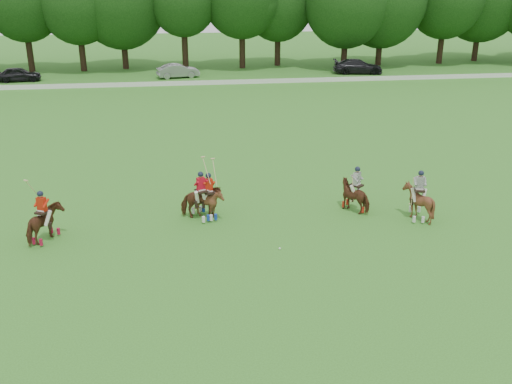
{
  "coord_description": "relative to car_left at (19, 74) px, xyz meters",
  "views": [
    {
      "loc": [
        -1.02,
        -19.53,
        10.71
      ],
      "look_at": [
        2.23,
        4.2,
        1.4
      ],
      "focal_mm": 40.0,
      "sensor_mm": 36.0,
      "label": 1
    }
  ],
  "objects": [
    {
      "name": "ground",
      "position": [
        17.31,
        -42.5,
        -0.74
      ],
      "size": [
        180.0,
        180.0,
        0.0
      ],
      "primitive_type": "plane",
      "color": "#31661D",
      "rests_on": "ground"
    },
    {
      "name": "boundary_rail",
      "position": [
        17.31,
        -4.5,
        -0.52
      ],
      "size": [
        120.0,
        0.1,
        0.44
      ],
      "primitive_type": "cube",
      "color": "white",
      "rests_on": "ground"
    },
    {
      "name": "car_mid",
      "position": [
        16.34,
        0.0,
        -0.0
      ],
      "size": [
        4.69,
        2.46,
        1.47
      ],
      "primitive_type": "imported",
      "rotation": [
        0.0,
        0.0,
        1.78
      ],
      "color": "gray",
      "rests_on": "ground"
    },
    {
      "name": "polo_ball",
      "position": [
        20.11,
        -41.34,
        -0.69
      ],
      "size": [
        0.09,
        0.09,
        0.09
      ],
      "primitive_type": "sphere",
      "color": "white",
      "rests_on": "ground"
    },
    {
      "name": "car_right",
      "position": [
        36.24,
        0.0,
        0.05
      ],
      "size": [
        5.69,
        3.0,
        1.57
      ],
      "primitive_type": "imported",
      "rotation": [
        0.0,
        0.0,
        1.42
      ],
      "color": "black",
      "rests_on": "ground"
    },
    {
      "name": "polo_red_c",
      "position": [
        17.44,
        -37.66,
        0.03
      ],
      "size": [
        1.36,
        1.48,
        2.72
      ],
      "color": "#482913",
      "rests_on": "ground"
    },
    {
      "name": "polo_stripe_b",
      "position": [
        26.93,
        -39.09,
        0.11
      ],
      "size": [
        1.65,
        1.77,
        2.34
      ],
      "color": "#482913",
      "rests_on": "ground"
    },
    {
      "name": "polo_stripe_a",
      "position": [
        24.4,
        -37.74,
        0.04
      ],
      "size": [
        1.74,
        1.83,
        2.19
      ],
      "color": "#482913",
      "rests_on": "ground"
    },
    {
      "name": "car_left",
      "position": [
        0.0,
        0.0,
        0.0
      ],
      "size": [
        4.51,
        2.21,
        1.48
      ],
      "primitive_type": "imported",
      "rotation": [
        0.0,
        0.0,
        1.68
      ],
      "color": "black",
      "rests_on": "ground"
    },
    {
      "name": "polo_red_b",
      "position": [
        17.09,
        -37.75,
        0.08
      ],
      "size": [
        1.96,
        1.83,
        2.83
      ],
      "color": "#482913",
      "rests_on": "ground"
    },
    {
      "name": "polo_red_a",
      "position": [
        10.43,
        -39.18,
        0.07
      ],
      "size": [
        1.58,
        2.01,
        2.8
      ],
      "color": "#482913",
      "rests_on": "ground"
    }
  ]
}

